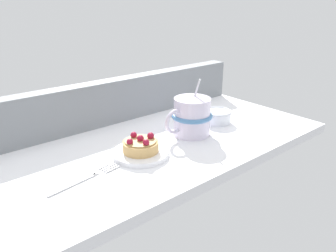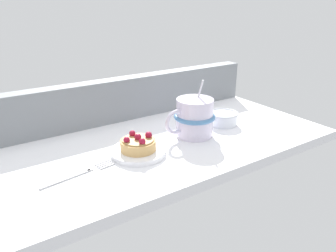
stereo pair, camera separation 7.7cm
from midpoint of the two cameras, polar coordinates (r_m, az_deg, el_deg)
ground_plane at (r=80.59cm, az=-4.90°, el=-3.51°), size 86.46×41.74×2.44cm
window_rail_back at (r=92.94cm, az=-11.67°, el=4.30°), size 84.73×4.60×11.82cm
dessert_plate at (r=73.33cm, az=-7.72°, el=-4.79°), size 12.39×12.39×1.13cm
raspberry_tart at (r=72.45cm, az=-7.80°, el=-3.36°), size 7.91×7.91×3.81cm
coffee_mug at (r=82.02cm, az=1.41°, el=1.60°), size 13.85×10.39×14.21cm
dessert_fork at (r=66.83cm, az=-17.34°, el=-8.69°), size 15.73×3.92×0.60cm
sugar_bowl at (r=91.60cm, az=6.16°, el=1.70°), size 8.05×8.05×3.47cm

